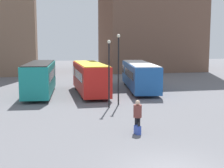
# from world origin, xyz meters

# --- Properties ---
(bus_0) EXTENTS (3.35, 10.26, 3.19)m
(bus_0) POSITION_xyz_m (-5.30, 20.32, 1.73)
(bus_0) COLOR #19847F
(bus_0) RESTS_ON ground_plane
(bus_1) EXTENTS (2.55, 9.92, 3.10)m
(bus_1) POSITION_xyz_m (-0.40, 19.95, 1.68)
(bus_1) COLOR red
(bus_1) RESTS_ON ground_plane
(bus_2) EXTENTS (4.40, 12.32, 2.94)m
(bus_2) POSITION_xyz_m (5.33, 21.66, 1.61)
(bus_2) COLOR #1E56A3
(bus_2) RESTS_ON ground_plane
(traveler) EXTENTS (0.57, 0.57, 1.86)m
(traveler) POSITION_xyz_m (0.32, 5.75, 1.10)
(traveler) COLOR black
(traveler) RESTS_ON ground_plane
(suitcase) EXTENTS (0.33, 0.47, 0.71)m
(suitcase) POSITION_xyz_m (0.17, 5.26, 0.25)
(suitcase) COLOR #334CB2
(suitcase) RESTS_ON ground_plane
(lamp_post_0) EXTENTS (0.28, 0.28, 5.82)m
(lamp_post_0) POSITION_xyz_m (1.08, 13.69, 3.41)
(lamp_post_0) COLOR black
(lamp_post_0) RESTS_ON ground_plane
(lamp_post_2) EXTENTS (0.28, 0.28, 5.34)m
(lamp_post_2) POSITION_xyz_m (0.09, 12.76, 3.17)
(lamp_post_2) COLOR black
(lamp_post_2) RESTS_ON ground_plane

